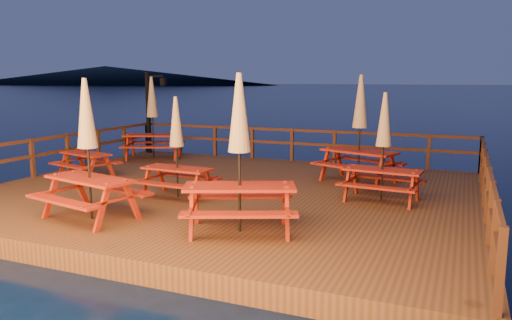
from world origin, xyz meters
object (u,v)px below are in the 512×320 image
object	(u,v)px
lamp_post	(152,105)
picnic_table_1	(88,147)
picnic_table_0	(383,145)
picnic_table_2	(152,117)

from	to	relation	value
lamp_post	picnic_table_1	world-z (taller)	lamp_post
picnic_table_0	picnic_table_1	bearing A→B (deg)	-138.97
picnic_table_1	picnic_table_2	bearing A→B (deg)	127.32
lamp_post	picnic_table_2	bearing A→B (deg)	-54.86
lamp_post	picnic_table_0	size ratio (longest dim) A/B	1.21
picnic_table_1	picnic_table_2	distance (m)	7.55
picnic_table_1	picnic_table_2	xyz separation A→B (m)	(-3.19, 6.85, 0.02)
picnic_table_0	picnic_table_2	xyz separation A→B (m)	(-8.31, 3.13, 0.19)
picnic_table_2	picnic_table_1	bearing A→B (deg)	-87.91
picnic_table_0	picnic_table_1	xyz separation A→B (m)	(-5.12, -3.71, 0.16)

